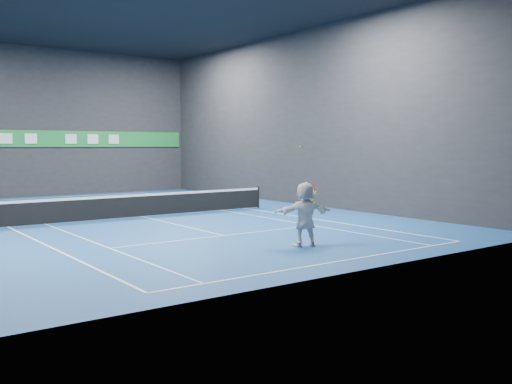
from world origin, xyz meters
TOP-DOWN VIEW (x-y plane):
  - ground at (0.00, 0.00)m, footprint 26.00×26.00m
  - ceiling at (0.00, 0.00)m, footprint 26.00×26.00m
  - wall_back at (0.00, 13.00)m, footprint 18.00×0.10m
  - wall_front at (0.00, -13.00)m, footprint 18.00×0.10m
  - wall_right at (9.00, 0.00)m, footprint 0.10×26.00m
  - baseline_near at (0.00, -11.89)m, footprint 10.98×0.08m
  - baseline_far at (0.00, 11.89)m, footprint 10.98×0.08m
  - sideline_doubles_left at (-5.49, 0.00)m, footprint 0.08×23.78m
  - sideline_doubles_right at (5.49, 0.00)m, footprint 0.08×23.78m
  - sideline_singles_left at (-4.11, 0.00)m, footprint 0.06×23.78m
  - sideline_singles_right at (4.11, 0.00)m, footprint 0.06×23.78m
  - service_line_near at (0.00, -6.40)m, footprint 8.23×0.06m
  - service_line_far at (0.00, 6.40)m, footprint 8.23×0.06m
  - center_service_line at (0.00, 0.00)m, footprint 0.06×12.80m
  - player at (0.90, -9.57)m, footprint 1.92×1.12m
  - tennis_ball at (0.67, -9.62)m, footprint 0.07×0.07m
  - tennis_net at (0.00, 0.00)m, footprint 12.50×0.10m
  - sponsor_banner at (0.00, 12.93)m, footprint 17.64×0.11m
  - tennis_racket at (1.24, -9.52)m, footprint 0.41×0.37m

SIDE VIEW (x-z plane):
  - ground at x=0.00m, z-range 0.00..0.00m
  - baseline_near at x=0.00m, z-range 0.00..0.01m
  - baseline_far at x=0.00m, z-range 0.00..0.01m
  - sideline_doubles_left at x=-5.49m, z-range 0.00..0.01m
  - sideline_doubles_right at x=5.49m, z-range 0.00..0.01m
  - sideline_singles_left at x=-4.11m, z-range 0.00..0.01m
  - sideline_singles_right at x=4.11m, z-range 0.00..0.01m
  - service_line_near at x=0.00m, z-range 0.00..0.01m
  - service_line_far at x=0.00m, z-range 0.00..0.01m
  - center_service_line at x=0.00m, z-range 0.00..0.01m
  - tennis_net at x=0.00m, z-range 0.00..1.07m
  - player at x=0.90m, z-range 0.00..1.98m
  - tennis_racket at x=1.24m, z-range 1.40..2.08m
  - tennis_ball at x=0.67m, z-range 3.01..3.08m
  - sponsor_banner at x=0.00m, z-range 3.00..4.00m
  - wall_back at x=0.00m, z-range 0.00..9.00m
  - wall_front at x=0.00m, z-range 0.00..9.00m
  - wall_right at x=9.00m, z-range 0.00..9.00m
  - ceiling at x=0.00m, z-range 9.00..9.00m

